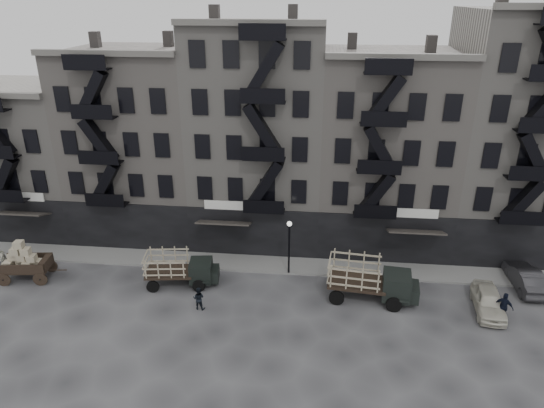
# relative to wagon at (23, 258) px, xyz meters

# --- Properties ---
(ground) EXTENTS (140.00, 140.00, 0.00)m
(ground) POSITION_rel_wagon_xyz_m (15.72, -0.01, -1.72)
(ground) COLOR #38383A
(ground) RESTS_ON ground
(sidewalk) EXTENTS (55.00, 2.50, 0.15)m
(sidewalk) POSITION_rel_wagon_xyz_m (15.72, 3.74, -1.65)
(sidewalk) COLOR slate
(sidewalk) RESTS_ON ground
(building_west) EXTENTS (10.00, 11.35, 13.20)m
(building_west) POSITION_rel_wagon_xyz_m (-4.28, 9.81, 4.28)
(building_west) COLOR gray
(building_west) RESTS_ON ground
(building_midwest) EXTENTS (10.00, 11.35, 16.20)m
(building_midwest) POSITION_rel_wagon_xyz_m (5.72, 9.81, 5.78)
(building_midwest) COLOR gray
(building_midwest) RESTS_ON ground
(building_center) EXTENTS (10.00, 11.35, 18.20)m
(building_center) POSITION_rel_wagon_xyz_m (15.72, 9.81, 6.78)
(building_center) COLOR gray
(building_center) RESTS_ON ground
(building_mideast) EXTENTS (10.00, 11.35, 16.20)m
(building_mideast) POSITION_rel_wagon_xyz_m (25.72, 9.81, 5.78)
(building_mideast) COLOR gray
(building_mideast) RESTS_ON ground
(building_east) EXTENTS (10.00, 11.35, 19.20)m
(building_east) POSITION_rel_wagon_xyz_m (35.72, 9.81, 7.28)
(building_east) COLOR gray
(building_east) RESTS_ON ground
(lamp_post) EXTENTS (0.36, 0.36, 4.28)m
(lamp_post) POSITION_rel_wagon_xyz_m (18.72, 2.59, 1.06)
(lamp_post) COLOR black
(lamp_post) RESTS_ON ground
(wagon) EXTENTS (3.78, 2.36, 3.01)m
(wagon) POSITION_rel_wagon_xyz_m (0.00, 0.00, 0.00)
(wagon) COLOR black
(wagon) RESTS_ON ground
(stake_truck_west) EXTENTS (5.21, 2.61, 2.52)m
(stake_truck_west) POSITION_rel_wagon_xyz_m (11.23, 0.46, -0.28)
(stake_truck_west) COLOR black
(stake_truck_west) RESTS_ON ground
(stake_truck_east) EXTENTS (6.08, 2.96, 2.95)m
(stake_truck_east) POSITION_rel_wagon_xyz_m (24.29, 0.05, -0.04)
(stake_truck_east) COLOR black
(stake_truck_east) RESTS_ON ground
(car_east) EXTENTS (2.14, 4.45, 1.47)m
(car_east) POSITION_rel_wagon_xyz_m (31.85, -0.51, -0.99)
(car_east) COLOR beige
(car_east) RESTS_ON ground
(car_far) EXTENTS (1.69, 4.67, 1.53)m
(car_far) POSITION_rel_wagon_xyz_m (35.22, 2.59, -0.96)
(car_far) COLOR #272729
(car_far) RESTS_ON ground
(pedestrian_mid) EXTENTS (0.81, 0.66, 1.59)m
(pedestrian_mid) POSITION_rel_wagon_xyz_m (13.23, -2.25, -0.93)
(pedestrian_mid) COLOR black
(pedestrian_mid) RESTS_ON ground
(policeman) EXTENTS (1.21, 0.99, 1.93)m
(policeman) POSITION_rel_wagon_xyz_m (32.46, -1.38, -0.76)
(policeman) COLOR black
(policeman) RESTS_ON ground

